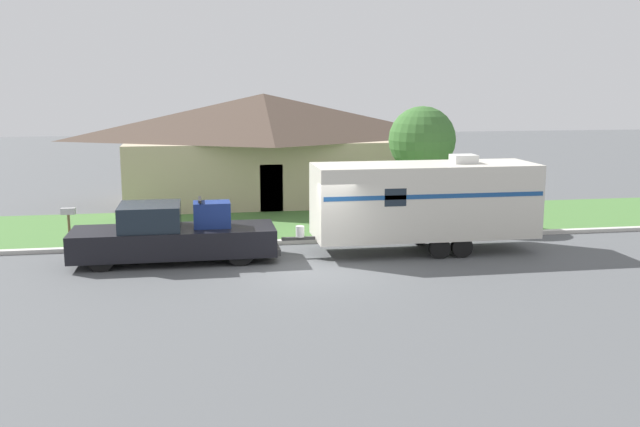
# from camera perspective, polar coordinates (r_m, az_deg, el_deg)

# --- Properties ---
(ground_plane) EXTENTS (120.00, 120.00, 0.00)m
(ground_plane) POSITION_cam_1_polar(r_m,az_deg,el_deg) (21.59, 0.01, -4.54)
(ground_plane) COLOR #515456
(curb_strip) EXTENTS (80.00, 0.30, 0.14)m
(curb_strip) POSITION_cam_1_polar(r_m,az_deg,el_deg) (25.17, -1.45, -2.23)
(curb_strip) COLOR beige
(curb_strip) RESTS_ON ground_plane
(lawn_strip) EXTENTS (80.00, 7.00, 0.03)m
(lawn_strip) POSITION_cam_1_polar(r_m,az_deg,el_deg) (28.72, -2.51, -0.78)
(lawn_strip) COLOR #477538
(lawn_strip) RESTS_ON ground_plane
(house_across_street) EXTENTS (13.68, 7.11, 5.10)m
(house_across_street) POSITION_cam_1_polar(r_m,az_deg,el_deg) (34.21, -4.50, 5.44)
(house_across_street) COLOR tan
(house_across_street) RESTS_ON ground_plane
(pickup_truck) EXTENTS (6.44, 2.06, 2.00)m
(pickup_truck) POSITION_cam_1_polar(r_m,az_deg,el_deg) (22.90, -11.75, -1.76)
(pickup_truck) COLOR black
(pickup_truck) RESTS_ON ground_plane
(travel_trailer) EXTENTS (8.46, 2.36, 3.23)m
(travel_trailer) POSITION_cam_1_polar(r_m,az_deg,el_deg) (23.89, 8.36, 1.06)
(travel_trailer) COLOR black
(travel_trailer) RESTS_ON ground_plane
(mailbox) EXTENTS (0.48, 0.20, 1.33)m
(mailbox) POSITION_cam_1_polar(r_m,az_deg,el_deg) (26.06, -19.48, -0.26)
(mailbox) COLOR brown
(mailbox) RESTS_ON ground_plane
(tree_in_yard) EXTENTS (2.64, 2.64, 4.70)m
(tree_in_yard) POSITION_cam_1_polar(r_m,az_deg,el_deg) (28.49, 8.17, 5.83)
(tree_in_yard) COLOR brown
(tree_in_yard) RESTS_ON ground_plane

